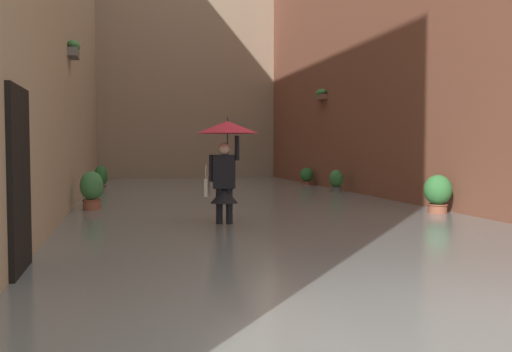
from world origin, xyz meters
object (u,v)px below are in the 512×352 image
potted_plant_near_left (336,183)px  potted_plant_mid_left (307,178)px  person_wading (226,150)px  potted_plant_far_left (438,194)px  potted_plant_near_right (101,178)px  potted_plant_mid_right (92,192)px

potted_plant_near_left → potted_plant_mid_left: size_ratio=1.06×
person_wading → potted_plant_far_left: (-4.58, -0.63, -0.94)m
potted_plant_far_left → potted_plant_near_right: bearing=-51.4°
person_wading → potted_plant_mid_right: (2.47, -2.97, -0.93)m
person_wading → potted_plant_mid_right: bearing=-50.2°
person_wading → potted_plant_near_right: 9.92m
potted_plant_near_right → potted_plant_mid_right: size_ratio=0.90×
potted_plant_near_left → potted_plant_far_left: potted_plant_far_left is taller
person_wading → potted_plant_near_left: bearing=-126.0°
potted_plant_mid_right → person_wading: bearing=129.8°
potted_plant_far_left → potted_plant_mid_left: (-0.05, -8.81, -0.12)m
potted_plant_near_right → potted_plant_far_left: potted_plant_far_left is taller
potted_plant_near_right → potted_plant_far_left: 11.40m
person_wading → potted_plant_near_right: person_wading is taller
potted_plant_far_left → potted_plant_mid_left: 8.81m
potted_plant_near_right → potted_plant_mid_right: 6.57m
potted_plant_near_left → potted_plant_mid_left: 3.28m
person_wading → potted_plant_far_left: 4.72m
potted_plant_near_left → potted_plant_mid_right: size_ratio=0.84×
potted_plant_near_left → potted_plant_near_right: potted_plant_near_right is taller
person_wading → potted_plant_near_right: (2.53, -9.54, -0.99)m
potted_plant_near_left → potted_plant_mid_right: bearing=24.7°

